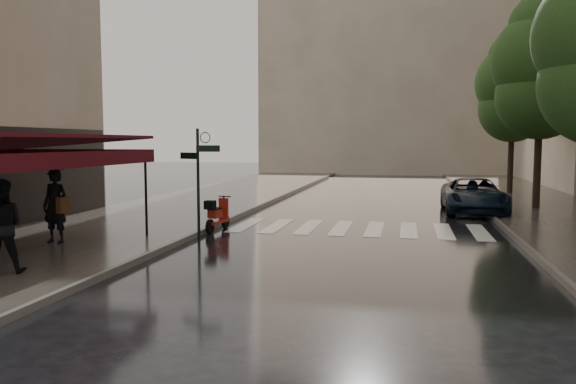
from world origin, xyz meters
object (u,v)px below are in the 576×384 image
at_px(pedestrian_with_umbrella, 54,177).
at_px(scooter, 217,216).
at_px(pedestrian_terrace, 0,226).
at_px(parked_car, 474,196).

xyz_separation_m(pedestrian_with_umbrella, scooter, (3.22, 3.39, -1.36)).
distance_m(pedestrian_terrace, parked_car, 16.60).
bearing_deg(pedestrian_terrace, scooter, -139.64).
xyz_separation_m(pedestrian_terrace, parked_car, (10.42, 12.92, -0.39)).
relative_size(pedestrian_with_umbrella, parked_car, 0.54).
xyz_separation_m(pedestrian_terrace, scooter, (2.22, 6.64, -0.58)).
bearing_deg(pedestrian_with_umbrella, pedestrian_terrace, -66.83).
bearing_deg(pedestrian_terrace, parked_car, -160.08).
relative_size(pedestrian_with_umbrella, pedestrian_terrace, 1.37).
xyz_separation_m(pedestrian_with_umbrella, parked_car, (11.42, 9.67, -1.17)).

